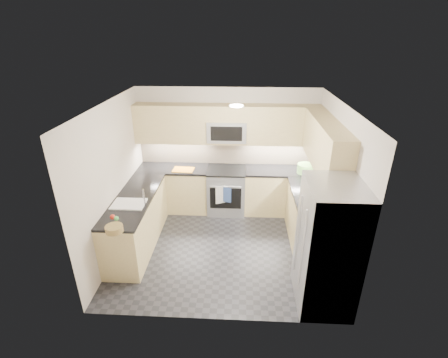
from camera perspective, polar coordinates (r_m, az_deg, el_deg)
floor at (r=5.88m, az=-0.18°, el=-11.69°), size 3.60×3.20×0.00m
ceiling at (r=4.82m, az=-0.23°, el=12.90°), size 3.60×3.20×0.02m
wall_back at (r=6.71m, az=0.57°, el=5.27°), size 3.60×0.02×2.50m
wall_front at (r=3.85m, az=-1.56°, el=-10.92°), size 3.60×0.02×2.50m
wall_left at (r=5.62m, az=-18.86°, el=-0.17°), size 0.02×3.20×2.50m
wall_right at (r=5.44m, az=19.08°, el=-1.02°), size 0.02×3.20×2.50m
base_cab_back_left at (r=6.88m, az=-8.69°, el=-1.76°), size 1.42×0.60×0.90m
base_cab_back_right at (r=6.79m, az=9.66°, el=-2.19°), size 1.42×0.60×0.90m
base_cab_right at (r=5.87m, az=14.80°, el=-7.36°), size 0.60×1.70×0.90m
base_cab_peninsula at (r=5.89m, az=-15.06°, el=-7.31°), size 0.60×2.00×0.90m
countertop_back_left at (r=6.68m, az=-8.94°, el=1.84°), size 1.42×0.63×0.04m
countertop_back_right at (r=6.59m, az=9.95°, el=1.45°), size 1.42×0.63×0.04m
countertop_right at (r=5.64m, az=15.31°, el=-3.31°), size 0.63×1.70×0.04m
countertop_peninsula at (r=5.66m, az=-15.58°, el=-3.27°), size 0.63×2.00×0.04m
upper_cab_back at (r=6.37m, az=0.52°, el=9.62°), size 3.60×0.35×0.75m
upper_cab_right at (r=5.43m, az=17.43°, el=5.75°), size 0.35×1.95×0.75m
backsplash_back at (r=6.72m, az=0.56°, el=4.82°), size 3.60×0.01×0.51m
backsplash_right at (r=5.86m, az=17.88°, el=0.42°), size 0.01×2.30×0.51m
gas_range at (r=6.72m, az=0.42°, el=-2.06°), size 0.76×0.65×0.91m
range_cooktop at (r=6.53m, az=0.43°, el=1.54°), size 0.76×0.65×0.03m
oven_door_glass at (r=6.43m, az=0.28°, el=-3.43°), size 0.62×0.02×0.45m
oven_handle at (r=6.29m, az=0.28°, el=-1.35°), size 0.60×0.02×0.02m
microwave at (r=6.38m, az=0.50°, el=8.48°), size 0.76×0.40×0.40m
microwave_door at (r=6.18m, az=0.42°, el=7.94°), size 0.60×0.01×0.28m
refrigerator at (r=4.57m, az=17.79°, el=-11.24°), size 0.70×0.90×1.80m
fridge_handle_left at (r=4.31m, az=13.58°, el=-12.20°), size 0.02×0.02×1.20m
fridge_handle_right at (r=4.60m, az=12.84°, el=-9.51°), size 0.02×0.02×1.20m
sink_basin at (r=5.47m, az=-16.30°, el=-4.86°), size 0.52×0.38×0.16m
faucet at (r=5.30m, az=-13.90°, el=-3.12°), size 0.03×0.03×0.28m
utensil_bowl at (r=6.51m, az=14.12°, el=1.78°), size 0.37×0.37×0.18m
cutting_board at (r=6.53m, az=-7.17°, el=1.64°), size 0.43×0.31×0.01m
fruit_basket at (r=4.79m, az=-18.75°, el=-8.30°), size 0.32×0.32×0.09m
fruit_apple at (r=4.94m, az=-19.00°, el=-6.32°), size 0.07×0.07×0.07m
fruit_pear at (r=4.89m, az=-18.40°, el=-6.59°), size 0.07×0.07×0.07m
dish_towel_check at (r=6.36m, az=-0.62°, el=-2.78°), size 0.19×0.09×0.38m
dish_towel_blue at (r=6.35m, az=0.52°, el=-2.81°), size 0.17×0.06×0.32m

